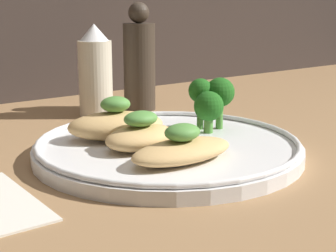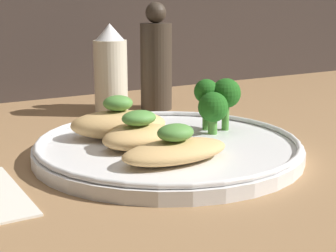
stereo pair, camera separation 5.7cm
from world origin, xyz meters
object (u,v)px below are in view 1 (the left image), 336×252
Objects in this scene: sauce_bottle at (95,72)px; broccoli_bunch at (211,98)px; pepper_grinder at (139,62)px; plate at (168,147)px.

broccoli_bunch is at bearing -78.75° from sauce_bottle.
broccoli_bunch is 21.57cm from sauce_bottle.
pepper_grinder is at bearing 0.00° from sauce_bottle.
sauce_bottle is at bearing 101.25° from broccoli_bunch.
broccoli_bunch is 0.47× the size of sauce_bottle.
pepper_grinder reaches higher than plate.
sauce_bottle reaches higher than broccoli_bunch.
pepper_grinder is at bearing 63.58° from plate.
sauce_bottle is 7.84cm from pepper_grinder.
broccoli_bunch is at bearing -99.62° from pepper_grinder.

